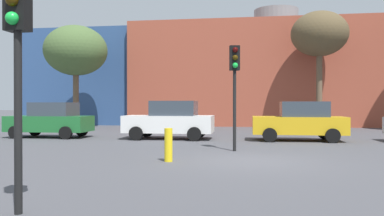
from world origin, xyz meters
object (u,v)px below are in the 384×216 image
object	(u,v)px
bare_tree_2	(76,51)
bollard_yellow_0	(168,145)
parked_car_2	(300,121)
traffic_light_island	(235,74)
traffic_light_near_left	(17,36)
parked_car_1	(170,120)
parked_car_0	(51,120)
bare_tree_1	(319,35)

from	to	relation	value
bare_tree_2	bollard_yellow_0	world-z (taller)	bare_tree_2
parked_car_2	traffic_light_island	world-z (taller)	traffic_light_island
traffic_light_near_left	bollard_yellow_0	distance (m)	6.30
traffic_light_island	traffic_light_near_left	bearing A→B (deg)	-30.46
parked_car_1	parked_car_2	bearing A→B (deg)	-180.00
traffic_light_island	bare_tree_2	world-z (taller)	bare_tree_2
parked_car_1	parked_car_2	distance (m)	6.21
parked_car_0	parked_car_1	xyz separation A→B (m)	(6.32, 0.00, 0.04)
parked_car_1	bare_tree_1	world-z (taller)	bare_tree_1
parked_car_0	parked_car_2	distance (m)	12.52
parked_car_2	bare_tree_2	bearing A→B (deg)	-27.81
parked_car_0	bare_tree_2	xyz separation A→B (m)	(-2.27, 7.80, 4.69)
parked_car_0	parked_car_1	world-z (taller)	parked_car_1
parked_car_2	bare_tree_2	world-z (taller)	bare_tree_2
bare_tree_1	parked_car_0	bearing A→B (deg)	-149.44
traffic_light_near_left	bare_tree_2	xyz separation A→B (m)	(-8.89, 21.03, 2.85)
parked_car_2	traffic_light_island	distance (m)	5.73
bollard_yellow_0	parked_car_2	bearing A→B (deg)	57.55
bare_tree_2	bollard_yellow_0	bearing A→B (deg)	-56.60
traffic_light_near_left	parked_car_1	bearing A→B (deg)	-177.77
bare_tree_1	bollard_yellow_0	size ratio (longest dim) A/B	8.15
parked_car_0	traffic_light_near_left	size ratio (longest dim) A/B	1.12
traffic_light_near_left	parked_car_2	bearing A→B (deg)	156.85
traffic_light_island	bollard_yellow_0	xyz separation A→B (m)	(-1.86, -2.89, -2.33)
parked_car_2	parked_car_1	bearing A→B (deg)	0.00
parked_car_2	bare_tree_2	size ratio (longest dim) A/B	0.57
parked_car_2	bollard_yellow_0	size ratio (longest dim) A/B	4.27
parked_car_1	bollard_yellow_0	size ratio (longest dim) A/B	4.37
bare_tree_1	bollard_yellow_0	world-z (taller)	bare_tree_1
parked_car_0	bollard_yellow_0	bearing A→B (deg)	136.25
parked_car_1	bare_tree_2	xyz separation A→B (m)	(-8.59, 7.80, 4.66)
traffic_light_near_left	traffic_light_island	size ratio (longest dim) A/B	0.97
traffic_light_near_left	traffic_light_island	bearing A→B (deg)	161.67
bare_tree_1	bare_tree_2	size ratio (longest dim) A/B	1.09
traffic_light_near_left	bare_tree_1	distance (m)	23.85
bare_tree_1	bollard_yellow_0	xyz separation A→B (m)	(-7.15, -16.27, -5.99)
parked_car_2	bare_tree_1	xyz separation A→B (m)	(2.42, 8.82, 5.58)
traffic_light_island	bollard_yellow_0	size ratio (longest dim) A/B	3.87
parked_car_2	bare_tree_1	distance (m)	10.71
parked_car_0	bare_tree_1	xyz separation A→B (m)	(14.94, 8.82, 5.59)
parked_car_0	bollard_yellow_0	distance (m)	10.78
parked_car_0	traffic_light_island	distance (m)	10.84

